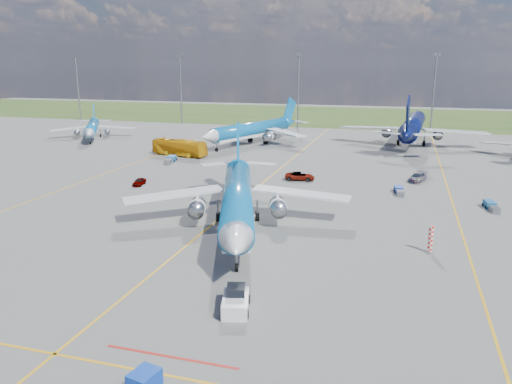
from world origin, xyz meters
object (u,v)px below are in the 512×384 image
(uld_container, at_px, (145,382))
(service_car_c, at_px, (418,177))
(baggage_tug_c, at_px, (171,160))
(baggage_tug_e, at_px, (399,191))
(service_car_a, at_px, (139,182))
(bg_jet_nw, at_px, (93,138))
(pushback_tug, at_px, (236,301))
(bg_jet_n, at_px, (412,143))
(service_car_b, at_px, (300,176))
(baggage_tug_w, at_px, (491,206))
(apron_bus, at_px, (179,148))
(warning_post, at_px, (431,239))
(main_airliner, at_px, (238,227))
(bg_jet_nnw, at_px, (252,144))

(uld_container, height_order, service_car_c, uld_container)
(baggage_tug_c, bearing_deg, baggage_tug_e, -27.19)
(service_car_a, bearing_deg, bg_jet_nw, 123.01)
(baggage_tug_e, bearing_deg, pushback_tug, -112.66)
(bg_jet_n, relative_size, service_car_b, 9.57)
(service_car_c, bearing_deg, baggage_tug_w, -38.15)
(bg_jet_n, xyz_separation_m, baggage_tug_w, (10.26, -58.49, 0.46))
(bg_jet_n, xyz_separation_m, apron_bus, (-49.24, -32.68, 1.82))
(uld_container, xyz_separation_m, service_car_a, (-27.54, 48.39, -0.12))
(service_car_b, xyz_separation_m, baggage_tug_e, (16.78, -4.52, -0.27))
(apron_bus, bearing_deg, bg_jet_nw, 75.90)
(warning_post, distance_m, main_airliner, 22.76)
(bg_jet_nnw, relative_size, service_car_b, 7.76)
(bg_jet_nnw, distance_m, service_car_a, 47.22)
(bg_jet_n, xyz_separation_m, main_airliner, (-21.23, -75.91, 0.00))
(service_car_a, bearing_deg, bg_jet_n, 45.29)
(uld_container, xyz_separation_m, baggage_tug_w, (26.72, 49.66, -0.27))
(service_car_a, distance_m, baggage_tug_e, 42.33)
(main_airliner, bearing_deg, bg_jet_nw, 117.50)
(warning_post, relative_size, uld_container, 1.65)
(service_car_b, bearing_deg, service_car_a, 106.31)
(baggage_tug_w, bearing_deg, main_airliner, -159.78)
(service_car_a, relative_size, baggage_tug_c, 0.66)
(bg_jet_nw, bearing_deg, apron_bus, -58.07)
(bg_jet_n, relative_size, service_car_a, 13.94)
(bg_jet_nnw, height_order, apron_bus, bg_jet_nnw)
(service_car_c, bearing_deg, service_car_b, -146.83)
(service_car_b, xyz_separation_m, baggage_tug_c, (-28.84, 8.42, -0.17))
(pushback_tug, bearing_deg, baggage_tug_w, 41.52)
(bg_jet_nw, bearing_deg, baggage_tug_e, -55.98)
(warning_post, bearing_deg, uld_container, -120.75)
(uld_container, height_order, service_car_a, uld_container)
(apron_bus, bearing_deg, pushback_tug, -138.46)
(service_car_b, relative_size, baggage_tug_c, 0.96)
(warning_post, distance_m, uld_container, 34.88)
(baggage_tug_e, bearing_deg, bg_jet_nw, 148.24)
(warning_post, relative_size, baggage_tug_e, 0.68)
(baggage_tug_w, distance_m, baggage_tug_c, 60.94)
(warning_post, bearing_deg, service_car_a, 157.90)
(baggage_tug_w, bearing_deg, apron_bus, 147.82)
(service_car_b, relative_size, baggage_tug_w, 1.15)
(bg_jet_nw, distance_m, baggage_tug_w, 102.72)
(warning_post, bearing_deg, main_airliner, 174.27)
(uld_container, relative_size, apron_bus, 0.14)
(apron_bus, xyz_separation_m, baggage_tug_c, (1.40, -7.41, -1.28))
(bg_jet_nnw, bearing_deg, service_car_b, -40.76)
(bg_jet_nnw, relative_size, main_airliner, 0.98)
(service_car_c, height_order, baggage_tug_e, service_car_c)
(baggage_tug_e, bearing_deg, bg_jet_nnw, 125.42)
(bg_jet_nnw, bearing_deg, baggage_tug_e, -27.44)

